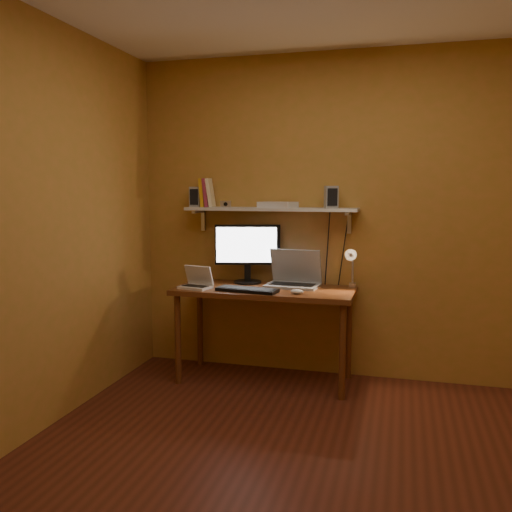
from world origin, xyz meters
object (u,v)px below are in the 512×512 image
(laptop, at_px, (294,276))
(speaker_right, at_px, (331,197))
(desk_lamp, at_px, (352,263))
(keyboard, at_px, (247,290))
(speaker_left, at_px, (197,197))
(shelf_camera, at_px, (226,204))
(wall_shelf, at_px, (271,210))
(netbook, at_px, (197,282))
(router, at_px, (278,205))
(desk, at_px, (265,299))
(monitor, at_px, (248,250))
(mouse, at_px, (297,292))

(laptop, relative_size, speaker_right, 2.49)
(desk_lamp, bearing_deg, keyboard, -158.55)
(speaker_left, relative_size, shelf_camera, 1.80)
(laptop, xyz_separation_m, desk_lamp, (0.46, -0.03, 0.13))
(wall_shelf, bearing_deg, netbook, -147.24)
(keyboard, relative_size, shelf_camera, 5.11)
(desk_lamp, relative_size, router, 1.33)
(desk, xyz_separation_m, speaker_left, (-0.64, 0.20, 0.79))
(wall_shelf, relative_size, netbook, 5.23)
(keyboard, bearing_deg, laptop, 55.96)
(speaker_right, bearing_deg, keyboard, -167.52)
(speaker_left, distance_m, speaker_right, 1.13)
(desk_lamp, bearing_deg, monitor, 175.75)
(desk, xyz_separation_m, netbook, (-0.51, -0.14, 0.14))
(speaker_left, height_order, router, speaker_left)
(netbook, bearing_deg, router, 42.59)
(mouse, height_order, speaker_left, speaker_left)
(wall_shelf, bearing_deg, speaker_left, 179.58)
(desk, xyz_separation_m, keyboard, (-0.09, -0.17, 0.10))
(desk, xyz_separation_m, wall_shelf, (0.00, 0.19, 0.69))
(netbook, distance_m, speaker_left, 0.75)
(mouse, bearing_deg, shelf_camera, 158.70)
(mouse, xyz_separation_m, speaker_left, (-0.93, 0.37, 0.69))
(wall_shelf, relative_size, monitor, 2.66)
(laptop, xyz_separation_m, mouse, (0.09, -0.33, -0.06))
(desk_lamp, xyz_separation_m, router, (-0.60, 0.07, 0.44))
(keyboard, height_order, shelf_camera, shelf_camera)
(desk, distance_m, shelf_camera, 0.83)
(laptop, bearing_deg, mouse, -71.02)
(wall_shelf, relative_size, speaker_left, 8.40)
(keyboard, bearing_deg, netbook, -176.47)
(desk, relative_size, wall_shelf, 1.00)
(monitor, relative_size, shelf_camera, 5.71)
(mouse, distance_m, router, 0.76)
(laptop, bearing_deg, netbook, -153.69)
(monitor, height_order, router, router)
(wall_shelf, height_order, shelf_camera, shelf_camera)
(monitor, distance_m, desk_lamp, 0.86)
(wall_shelf, bearing_deg, monitor, -178.68)
(speaker_right, height_order, router, speaker_right)
(desk_lamp, height_order, speaker_left, speaker_left)
(wall_shelf, bearing_deg, shelf_camera, -171.64)
(monitor, height_order, speaker_right, speaker_right)
(mouse, bearing_deg, laptop, 108.94)
(desk, relative_size, speaker_right, 8.11)
(desk, distance_m, keyboard, 0.22)
(mouse, bearing_deg, router, 126.70)
(router, bearing_deg, desk, -106.76)
(speaker_right, bearing_deg, monitor, 160.63)
(laptop, relative_size, desk_lamp, 1.14)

